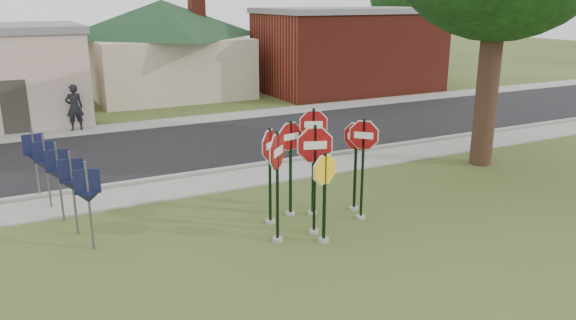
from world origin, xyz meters
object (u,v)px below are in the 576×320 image
stop_sign_yellow (325,188)px  pedestrian (74,107)px  stop_sign_left (277,170)px  stop_sign_center (315,163)px

stop_sign_yellow → pedestrian: bearing=104.1°
stop_sign_yellow → pedestrian: (-3.52, 14.02, -0.28)m
stop_sign_left → stop_sign_center: bearing=1.3°
stop_sign_yellow → stop_sign_center: bearing=85.3°
stop_sign_yellow → stop_sign_left: (-0.91, 0.50, 0.40)m
stop_sign_center → pedestrian: (-3.56, 13.50, -0.70)m
stop_sign_left → stop_sign_yellow: bearing=-28.9°
stop_sign_center → stop_sign_left: (-0.95, -0.02, -0.02)m
stop_sign_center → stop_sign_yellow: stop_sign_center is taller
stop_sign_center → stop_sign_left: size_ratio=1.01×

